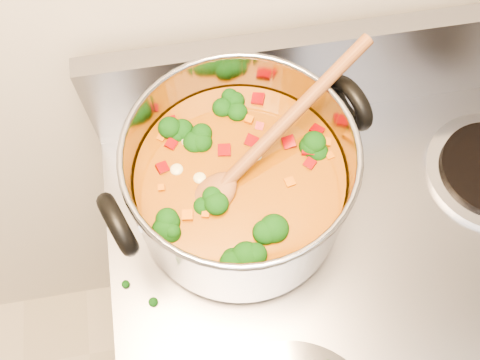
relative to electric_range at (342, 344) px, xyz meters
name	(u,v)px	position (x,y,z in m)	size (l,w,h in m)	color
electric_range	(342,344)	(0.00, 0.00, 0.00)	(0.74, 0.67, 1.08)	gray
stockpot	(241,182)	(-0.19, 0.15, 0.54)	(0.33, 0.27, 0.16)	#9B9BA2
wooden_spoon	(252,157)	(-0.17, 0.16, 0.58)	(0.26, 0.18, 0.12)	brown
cooktop_crumbs	(277,193)	(-0.13, 0.16, 0.46)	(0.34, 0.33, 0.01)	black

